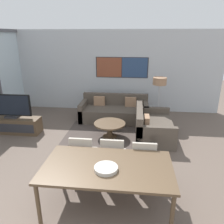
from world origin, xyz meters
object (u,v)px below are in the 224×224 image
object	(u,v)px
tv_console	(13,125)
television	(10,106)
dining_table	(107,169)
sofa_side	(151,127)
floor_lamp	(160,84)
dining_chair_centre	(113,154)
dining_chair_left	(83,153)
dining_chair_right	(144,158)
sofa_main	(114,112)
coffee_table	(110,126)
fruit_bowl	(106,168)

from	to	relation	value
tv_console	television	bearing A→B (deg)	90.00
dining_table	sofa_side	bearing A→B (deg)	72.74
floor_lamp	dining_chair_centre	bearing A→B (deg)	-109.99
floor_lamp	tv_console	bearing A→B (deg)	-163.08
sofa_side	dining_table	size ratio (longest dim) A/B	0.80
floor_lamp	dining_chair_left	bearing A→B (deg)	-118.92
dining_chair_right	dining_chair_left	bearing A→B (deg)	177.50
sofa_main	dining_chair_left	size ratio (longest dim) A/B	2.47
sofa_side	dining_chair_right	size ratio (longest dim) A/B	1.82
dining_table	floor_lamp	world-z (taller)	floor_lamp
floor_lamp	dining_chair_right	bearing A→B (deg)	-99.66
sofa_main	sofa_side	bearing A→B (deg)	-46.78
sofa_main	floor_lamp	size ratio (longest dim) A/B	1.51
sofa_main	coffee_table	size ratio (longest dim) A/B	2.55
television	sofa_side	world-z (taller)	television
dining_chair_right	floor_lamp	xyz separation A→B (m)	(0.52, 3.07, 0.73)
sofa_main	dining_chair_right	world-z (taller)	dining_chair_right
television	sofa_main	world-z (taller)	television
fruit_bowl	tv_console	bearing A→B (deg)	138.66
fruit_bowl	floor_lamp	bearing A→B (deg)	74.25
dining_chair_right	dining_chair_centre	bearing A→B (deg)	174.18
sofa_main	coffee_table	distance (m)	1.31
sofa_side	dining_chair_right	distance (m)	1.99
sofa_side	dining_chair_centre	bearing A→B (deg)	156.40
tv_console	dining_chair_left	size ratio (longest dim) A/B	1.77
television	dining_chair_centre	bearing A→B (deg)	-30.32
sofa_side	dining_chair_centre	size ratio (longest dim) A/B	1.82
sofa_main	dining_chair_centre	bearing A→B (deg)	-84.94
dining_chair_left	dining_chair_centre	xyz separation A→B (m)	(0.57, 0.01, 0.00)
dining_chair_right	fruit_bowl	bearing A→B (deg)	-124.89
tv_console	sofa_side	distance (m)	3.85
sofa_main	dining_chair_right	bearing A→B (deg)	-74.92
dining_table	fruit_bowl	distance (m)	0.15
coffee_table	dining_table	xyz separation A→B (m)	(0.27, -2.54, 0.40)
dining_chair_right	fruit_bowl	world-z (taller)	dining_chair_right
coffee_table	dining_table	world-z (taller)	dining_table
dining_chair_left	television	bearing A→B (deg)	144.03
tv_console	dining_table	distance (m)	3.97
sofa_main	dining_chair_left	bearing A→B (deg)	-95.56
dining_table	tv_console	bearing A→B (deg)	139.93
sofa_main	floor_lamp	bearing A→B (deg)	-2.81
dining_chair_right	fruit_bowl	size ratio (longest dim) A/B	2.49
television	sofa_main	distance (m)	3.08
television	sofa_side	size ratio (longest dim) A/B	0.74
tv_console	dining_chair_centre	world-z (taller)	dining_chair_centre
dining_table	dining_chair_centre	size ratio (longest dim) A/B	2.26
television	dining_table	distance (m)	3.94
fruit_bowl	dining_chair_centre	bearing A→B (deg)	89.75
dining_chair_left	coffee_table	bearing A→B (deg)	80.41
coffee_table	dining_chair_left	size ratio (longest dim) A/B	0.97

